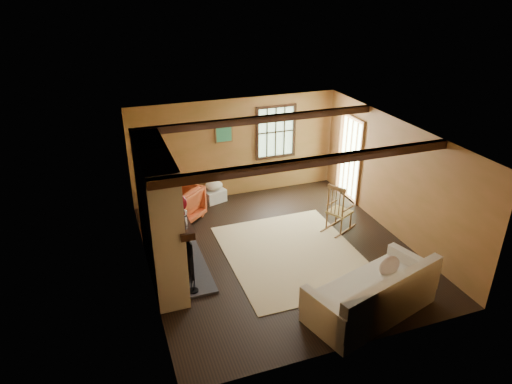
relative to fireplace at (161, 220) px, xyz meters
name	(u,v)px	position (x,y,z in m)	size (l,w,h in m)	color
ground	(279,251)	(2.23, 0.00, -1.10)	(5.50, 5.50, 0.00)	black
room_envelope	(286,168)	(2.45, 0.26, 0.53)	(5.02, 5.52, 2.44)	#A3683A
fireplace	(161,220)	(0.00, 0.00, 0.00)	(1.02, 2.30, 2.40)	brown
rug	(292,254)	(2.43, -0.20, -1.10)	(2.50, 3.00, 0.01)	tan
rocking_chair	(339,211)	(3.71, 0.35, -0.65)	(0.87, 0.71, 1.06)	tan
sofa	(374,297)	(2.95, -2.20, -0.79)	(2.36, 1.53, 0.88)	silver
firewood_pile	(164,207)	(0.36, 2.40, -0.97)	(0.70, 0.13, 0.26)	brown
laundry_basket	(214,195)	(1.59, 2.55, -0.95)	(0.50, 0.38, 0.30)	silver
basket_pillow	(214,186)	(1.59, 2.55, -0.69)	(0.43, 0.34, 0.22)	silver
armchair	(180,204)	(0.66, 1.92, -0.72)	(0.82, 0.85, 0.77)	#BF6026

